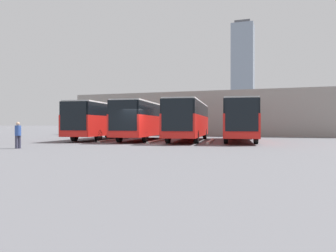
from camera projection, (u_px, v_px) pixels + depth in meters
ground_plane at (140, 144)px, 23.12m from camera, size 600.00×600.00×0.00m
bus_0 at (240, 119)px, 27.16m from camera, size 4.03×12.12×3.28m
curb_divider_0 at (211, 141)px, 26.18m from camera, size 1.17×6.73×0.15m
bus_1 at (189, 119)px, 27.64m from camera, size 4.03×12.12×3.28m
curb_divider_1 at (158, 141)px, 26.66m from camera, size 1.17×6.73×0.15m
bus_2 at (144, 120)px, 29.16m from camera, size 4.03×12.12×3.28m
curb_divider_2 at (114, 140)px, 28.18m from camera, size 1.17×6.73×0.15m
bus_3 at (103, 120)px, 30.49m from camera, size 4.03×12.12×3.28m
pedestrian at (18, 134)px, 19.03m from camera, size 0.39×0.39×1.55m
station_building at (210, 115)px, 45.93m from camera, size 33.91×16.86×5.43m
office_tower at (243, 75)px, 244.58m from camera, size 15.99×15.99×78.21m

